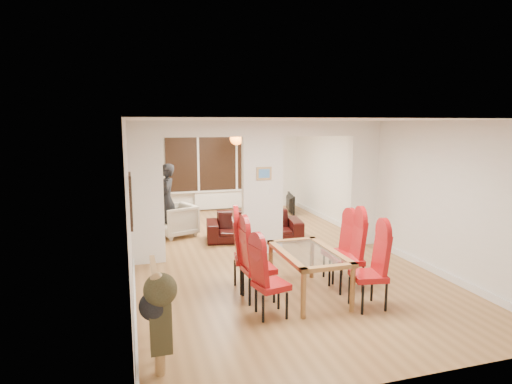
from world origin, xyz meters
name	(u,v)px	position (x,y,z in m)	size (l,w,h in m)	color
floor	(262,252)	(0.00, 0.00, 0.00)	(5.00, 9.00, 0.01)	olive
room_walls	(262,188)	(0.00, 0.00, 1.30)	(5.00, 9.00, 2.60)	silver
divider_wall	(262,188)	(0.00, 0.00, 1.30)	(5.00, 0.18, 2.60)	white
bay_window_blinds	(217,159)	(0.00, 4.44, 1.50)	(3.00, 0.08, 1.80)	black
radiator	(218,200)	(0.00, 4.40, 0.30)	(1.40, 0.08, 0.50)	white
pendant_light	(237,138)	(0.30, 3.30, 2.15)	(0.36, 0.36, 0.36)	orange
stair_newel	(156,304)	(-2.25, -3.20, 0.55)	(0.40, 1.20, 1.10)	#A77E4D
wall_poster	(131,201)	(-2.47, -2.40, 1.60)	(0.04, 0.52, 0.67)	gray
pillar_photo	(264,173)	(0.00, -0.10, 1.60)	(0.30, 0.03, 0.25)	#4C8CD8
dining_table	(308,273)	(0.01, -2.25, 0.34)	(0.82, 1.46, 0.69)	olive
dining_chair_la	(271,279)	(-0.73, -2.74, 0.51)	(0.41, 0.41, 1.01)	maroon
dining_chair_lb	(258,263)	(-0.74, -2.17, 0.56)	(0.44, 0.44, 1.11)	maroon
dining_chair_lc	(250,253)	(-0.75, -1.76, 0.58)	(0.47, 0.47, 1.16)	maroon
dining_chair_ra	(368,270)	(0.64, -2.88, 0.55)	(0.44, 0.44, 1.10)	maroon
dining_chair_rb	(347,254)	(0.67, -2.19, 0.57)	(0.45, 0.45, 1.13)	maroon
dining_chair_rc	(338,249)	(0.75, -1.78, 0.52)	(0.42, 0.42, 1.04)	maroon
sofa	(254,226)	(0.12, 0.99, 0.31)	(2.09, 0.82, 0.61)	black
armchair	(176,220)	(-1.51, 1.77, 0.36)	(0.80, 0.78, 0.73)	beige
person	(167,200)	(-1.69, 1.89, 0.83)	(0.40, 0.60, 1.65)	black
television	(288,204)	(1.81, 3.39, 0.28)	(0.13, 0.97, 0.56)	black
coffee_table	(254,220)	(0.54, 2.42, 0.11)	(0.94, 0.47, 0.22)	black
bottle	(249,210)	(0.39, 2.45, 0.35)	(0.07, 0.07, 0.26)	#143F19
bowl	(260,214)	(0.70, 2.47, 0.24)	(0.21, 0.21, 0.05)	black
shoes	(252,258)	(-0.35, -0.46, 0.05)	(0.26, 0.28, 0.11)	black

